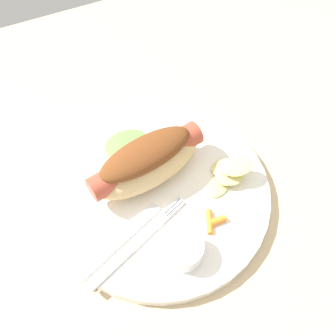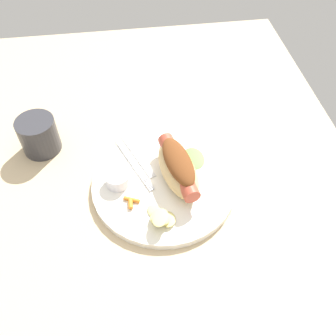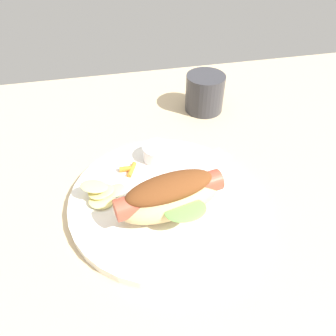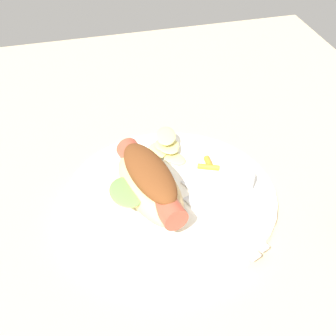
# 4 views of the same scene
# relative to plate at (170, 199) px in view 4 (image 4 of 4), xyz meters

# --- Properties ---
(ground_plane) EXTENTS (1.20, 0.90, 0.02)m
(ground_plane) POSITION_rel_plate_xyz_m (0.03, 0.02, -0.02)
(ground_plane) COLOR tan
(plate) EXTENTS (0.30, 0.30, 0.02)m
(plate) POSITION_rel_plate_xyz_m (0.00, 0.00, 0.00)
(plate) COLOR white
(plate) RESTS_ON ground_plane
(hot_dog) EXTENTS (0.17, 0.10, 0.07)m
(hot_dog) POSITION_rel_plate_xyz_m (0.01, -0.03, 0.04)
(hot_dog) COLOR #DBB77A
(hot_dog) RESTS_ON plate
(sauce_ramekin) EXTENTS (0.05, 0.05, 0.03)m
(sauce_ramekin) POSITION_rel_plate_xyz_m (0.01, 0.09, 0.02)
(sauce_ramekin) COLOR white
(sauce_ramekin) RESTS_ON plate
(fork) EXTENTS (0.15, 0.07, 0.00)m
(fork) POSITION_rel_plate_xyz_m (0.06, 0.06, 0.01)
(fork) COLOR silver
(fork) RESTS_ON plate
(knife) EXTENTS (0.13, 0.06, 0.00)m
(knife) POSITION_rel_plate_xyz_m (0.08, 0.05, 0.01)
(knife) COLOR silver
(knife) RESTS_ON plate
(chips_pile) EXTENTS (0.08, 0.06, 0.03)m
(chips_pile) POSITION_rel_plate_xyz_m (-0.09, 0.02, 0.02)
(chips_pile) COLOR #DACF7A
(chips_pile) RESTS_ON plate
(carrot_garnish) EXTENTS (0.03, 0.03, 0.01)m
(carrot_garnish) POSITION_rel_plate_xyz_m (-0.04, 0.07, 0.01)
(carrot_garnish) COLOR orange
(carrot_garnish) RESTS_ON plate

